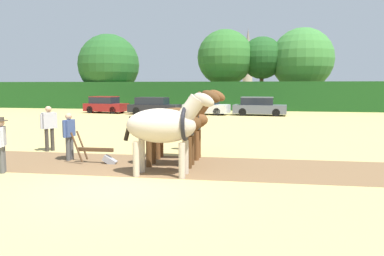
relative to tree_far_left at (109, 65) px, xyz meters
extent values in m
plane|color=tan|center=(13.85, -31.98, -4.86)|extent=(240.00, 240.00, 0.00)
cube|color=brown|center=(10.15, -29.50, -4.86)|extent=(28.69, 3.97, 0.01)
cube|color=#194719|center=(13.85, -2.15, -3.41)|extent=(75.62, 1.83, 2.90)
cylinder|color=brown|center=(0.00, 0.00, -3.37)|extent=(0.44, 0.44, 2.97)
sphere|color=#235623|center=(0.00, 0.00, 0.01)|extent=(6.89, 6.89, 6.89)
cylinder|color=#4C3823|center=(13.12, 1.59, -2.92)|extent=(0.44, 0.44, 3.89)
sphere|color=#2D6628|center=(13.12, 1.59, 0.74)|extent=(6.22, 6.22, 6.22)
cylinder|color=brown|center=(17.16, 2.25, -2.72)|extent=(0.44, 0.44, 4.28)
sphere|color=#1E4C1E|center=(17.16, 2.25, 0.71)|extent=(4.68, 4.68, 4.68)
cylinder|color=brown|center=(21.51, 2.50, -3.10)|extent=(0.44, 0.44, 3.52)
sphere|color=#387533|center=(21.51, 2.50, 0.53)|extent=(6.81, 6.81, 6.81)
cylinder|color=gray|center=(14.23, 37.87, -1.68)|extent=(1.98, 1.98, 6.35)
cone|color=slate|center=(14.23, 37.87, 5.38)|extent=(2.17, 2.17, 7.77)
ellipsoid|color=#B2A38E|center=(14.47, -30.63, -3.45)|extent=(2.01, 1.06, 0.96)
cylinder|color=#B2A38E|center=(15.10, -30.33, -4.37)|extent=(0.18, 0.18, 0.98)
cylinder|color=#B2A38E|center=(15.12, -30.89, -4.37)|extent=(0.18, 0.18, 0.98)
cylinder|color=#B2A38E|center=(13.81, -30.36, -4.37)|extent=(0.18, 0.18, 0.98)
cylinder|color=#B2A38E|center=(13.83, -30.92, -4.37)|extent=(0.18, 0.18, 0.98)
cylinder|color=#B2A38E|center=(15.31, -30.60, -2.99)|extent=(0.79, 0.48, 0.84)
ellipsoid|color=#B2A38E|center=(15.68, -30.59, -2.72)|extent=(0.69, 0.28, 0.54)
cube|color=black|center=(15.47, -30.60, -2.78)|extent=(0.38, 0.09, 0.50)
cylinder|color=black|center=(13.52, -30.65, -3.56)|extent=(0.30, 0.13, 0.71)
torus|color=black|center=(15.16, -30.61, -3.38)|extent=(0.13, 0.97, 0.97)
ellipsoid|color=#513319|center=(14.44, -29.39, -3.50)|extent=(1.96, 1.00, 0.90)
cylinder|color=#513319|center=(15.06, -29.12, -4.38)|extent=(0.18, 0.18, 0.96)
cylinder|color=#513319|center=(15.07, -29.64, -4.38)|extent=(0.18, 0.18, 0.96)
cylinder|color=#513319|center=(13.80, -29.15, -4.38)|extent=(0.18, 0.18, 0.96)
cylinder|color=#513319|center=(13.81, -29.67, -4.38)|extent=(0.18, 0.18, 0.96)
cylinder|color=#513319|center=(15.26, -29.37, -2.98)|extent=(0.85, 0.45, 0.94)
ellipsoid|color=#513319|center=(15.70, -29.36, -2.67)|extent=(0.69, 0.28, 0.54)
cube|color=gray|center=(15.45, -29.37, -2.79)|extent=(0.44, 0.09, 0.59)
cylinder|color=gray|center=(13.52, -29.42, -3.59)|extent=(0.30, 0.13, 0.71)
torus|color=black|center=(15.11, -29.38, -3.43)|extent=(0.13, 0.92, 0.92)
ellipsoid|color=brown|center=(14.40, -28.16, -3.50)|extent=(2.09, 0.91, 0.82)
cylinder|color=brown|center=(15.07, -27.91, -4.36)|extent=(0.18, 0.18, 0.99)
cylinder|color=brown|center=(15.08, -28.38, -4.36)|extent=(0.18, 0.18, 0.99)
cylinder|color=brown|center=(13.73, -27.94, -4.36)|extent=(0.18, 0.18, 0.99)
cylinder|color=brown|center=(13.74, -28.42, -4.36)|extent=(0.18, 0.18, 0.99)
cylinder|color=brown|center=(15.28, -28.14, -3.00)|extent=(0.82, 0.41, 0.93)
ellipsoid|color=brown|center=(15.73, -28.13, -2.68)|extent=(0.69, 0.28, 0.54)
cube|color=gray|center=(15.48, -28.14, -2.82)|extent=(0.45, 0.09, 0.60)
cylinder|color=gray|center=(13.42, -28.19, -3.59)|extent=(0.30, 0.13, 0.71)
torus|color=black|center=(15.13, -28.15, -3.44)|extent=(0.13, 0.84, 0.84)
cube|color=#4C331E|center=(11.94, -29.46, -4.41)|extent=(1.21, 0.13, 0.12)
cube|color=#939399|center=(12.42, -29.45, -4.76)|extent=(0.49, 0.21, 0.39)
cylinder|color=#4C331E|center=(11.39, -29.27, -4.31)|extent=(0.40, 0.07, 0.96)
cylinder|color=#4C331E|center=(11.40, -29.67, -4.31)|extent=(0.40, 0.07, 0.96)
cylinder|color=#4C4C4C|center=(10.86, -29.02, -4.46)|extent=(0.14, 0.14, 0.81)
cylinder|color=#4C4C4C|center=(10.85, -29.23, -4.46)|extent=(0.14, 0.14, 0.81)
cube|color=#3D5184|center=(10.86, -29.12, -3.77)|extent=(0.23, 0.48, 0.57)
sphere|color=tan|center=(10.86, -29.12, -3.37)|extent=(0.22, 0.22, 0.22)
cylinder|color=#3D5184|center=(10.87, -28.84, -3.79)|extent=(0.09, 0.09, 0.54)
cylinder|color=#3D5184|center=(10.84, -29.40, -3.79)|extent=(0.09, 0.09, 0.54)
cylinder|color=#38332D|center=(14.43, -26.57, -4.47)|extent=(0.14, 0.14, 0.78)
cylinder|color=#38332D|center=(14.58, -26.70, -4.47)|extent=(0.14, 0.14, 0.78)
cube|color=tan|center=(14.51, -26.63, -3.80)|extent=(0.48, 0.45, 0.56)
sphere|color=tan|center=(14.51, -26.63, -3.41)|extent=(0.21, 0.21, 0.21)
cylinder|color=tan|center=(14.30, -26.45, -3.82)|extent=(0.09, 0.09, 0.52)
cylinder|color=tan|center=(14.71, -26.81, -3.82)|extent=(0.09, 0.09, 0.52)
cylinder|color=tan|center=(14.51, -26.63, -3.34)|extent=(0.40, 0.40, 0.02)
cylinder|color=tan|center=(14.51, -26.63, -3.29)|extent=(0.20, 0.20, 0.10)
cylinder|color=#4C4C4C|center=(9.81, -31.07, -4.47)|extent=(0.14, 0.14, 0.79)
cylinder|color=#4C4C4C|center=(9.90, -31.26, -4.47)|extent=(0.14, 0.14, 0.79)
cube|color=#B7B7BC|center=(9.86, -31.16, -3.80)|extent=(0.39, 0.50, 0.56)
sphere|color=tan|center=(9.86, -31.16, -3.41)|extent=(0.21, 0.21, 0.21)
cylinder|color=#B7B7BC|center=(9.73, -30.92, -3.82)|extent=(0.09, 0.09, 0.52)
cylinder|color=#42382D|center=(9.86, -31.16, -3.34)|extent=(0.40, 0.40, 0.02)
cylinder|color=#42382D|center=(9.86, -31.16, -3.29)|extent=(0.20, 0.20, 0.10)
cylinder|color=#38332D|center=(9.26, -27.52, -4.42)|extent=(0.14, 0.14, 0.88)
cylinder|color=#38332D|center=(9.14, -27.72, -4.42)|extent=(0.14, 0.14, 0.88)
cube|color=#B7B7BC|center=(9.20, -27.62, -3.68)|extent=(0.44, 0.54, 0.62)
sphere|color=tan|center=(9.20, -27.62, -3.24)|extent=(0.24, 0.24, 0.24)
cylinder|color=#B7B7BC|center=(9.36, -27.37, -3.70)|extent=(0.09, 0.09, 0.58)
cylinder|color=#B7B7BC|center=(9.04, -27.88, -3.70)|extent=(0.09, 0.09, 0.58)
cube|color=maroon|center=(3.15, -8.29, -4.33)|extent=(4.04, 2.31, 0.70)
cube|color=black|center=(2.96, -8.27, -3.69)|extent=(2.50, 1.92, 0.58)
cube|color=maroon|center=(2.96, -8.27, -3.37)|extent=(2.50, 1.92, 0.06)
cylinder|color=black|center=(4.44, -7.69, -4.54)|extent=(0.67, 0.31, 0.65)
cylinder|color=black|center=(4.21, -9.24, -4.54)|extent=(0.67, 0.31, 0.65)
cylinder|color=black|center=(2.09, -7.35, -4.54)|extent=(0.67, 0.31, 0.65)
cylinder|color=black|center=(1.87, -8.90, -4.54)|extent=(0.67, 0.31, 0.65)
cube|color=black|center=(8.00, -9.06, -4.34)|extent=(4.56, 2.15, 0.69)
cube|color=black|center=(7.78, -9.04, -3.71)|extent=(2.78, 1.82, 0.56)
cube|color=black|center=(7.78, -9.04, -3.40)|extent=(2.78, 1.82, 0.06)
cylinder|color=black|center=(9.43, -8.41, -4.53)|extent=(0.67, 0.28, 0.66)
cylinder|color=black|center=(9.30, -9.95, -4.53)|extent=(0.67, 0.28, 0.66)
cylinder|color=black|center=(6.70, -8.17, -4.53)|extent=(0.67, 0.28, 0.66)
cylinder|color=black|center=(6.56, -9.72, -4.53)|extent=(0.67, 0.28, 0.66)
cube|color=silver|center=(12.51, -8.55, -4.33)|extent=(4.15, 2.42, 0.71)
cube|color=black|center=(12.32, -8.51, -3.68)|extent=(2.59, 1.95, 0.59)
cube|color=silver|center=(12.32, -8.51, -3.35)|extent=(2.59, 1.95, 0.06)
cylinder|color=black|center=(13.83, -8.06, -4.54)|extent=(0.67, 0.34, 0.64)
cylinder|color=black|center=(13.55, -9.51, -4.54)|extent=(0.67, 0.34, 0.64)
cylinder|color=black|center=(11.47, -7.59, -4.54)|extent=(0.67, 0.34, 0.64)
cylinder|color=black|center=(11.18, -9.05, -4.54)|extent=(0.67, 0.34, 0.64)
cube|color=#565B66|center=(17.08, -8.59, -4.32)|extent=(4.51, 2.07, 0.72)
cube|color=black|center=(16.86, -8.58, -3.67)|extent=(2.74, 1.78, 0.60)
cube|color=#565B66|center=(16.86, -8.58, -3.33)|extent=(2.74, 1.78, 0.06)
cylinder|color=black|center=(18.49, -7.89, -4.54)|extent=(0.65, 0.26, 0.64)
cylinder|color=black|center=(18.39, -9.47, -4.54)|extent=(0.65, 0.26, 0.64)
cylinder|color=black|center=(15.76, -7.72, -4.54)|extent=(0.65, 0.26, 0.64)
cylinder|color=black|center=(15.67, -9.30, -4.54)|extent=(0.65, 0.26, 0.64)
camera|label=1|loc=(17.22, -40.65, -2.34)|focal=35.00mm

